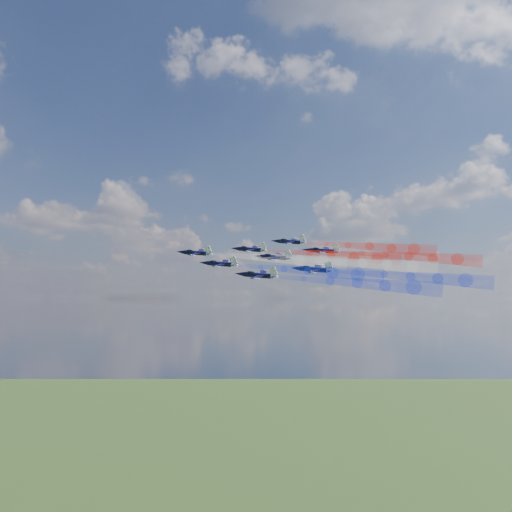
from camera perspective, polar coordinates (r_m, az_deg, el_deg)
jet_lead at (r=163.95m, az=-5.63°, el=0.29°), size 13.40×13.85×5.92m
trail_lead at (r=156.56m, az=1.96°, el=-0.24°), size 23.90×31.73×7.42m
jet_inner_left at (r=152.93m, az=-3.37°, el=-0.74°), size 13.40×13.85×5.92m
trail_inner_left at (r=146.54m, az=4.88°, el=-1.36°), size 23.90×31.73×7.42m
jet_inner_right at (r=167.19m, az=-0.54°, el=0.62°), size 13.40×13.85×5.92m
trail_inner_right at (r=161.71m, az=7.06°, el=0.12°), size 23.90×31.73×7.42m
jet_outer_left at (r=138.91m, az=0.20°, el=-1.81°), size 13.40×13.85×5.92m
trail_outer_left at (r=134.09m, az=9.43°, el=-2.51°), size 23.90×31.73×7.42m
jet_center_third at (r=156.37m, az=1.74°, el=-0.12°), size 13.40×13.85×5.92m
trail_center_third at (r=151.90m, az=9.93°, el=-0.68°), size 23.90×31.73×7.42m
jet_outer_right at (r=174.24m, az=3.19°, el=1.33°), size 13.40×13.85×5.92m
trail_outer_right at (r=170.13m, az=10.55°, el=0.87°), size 23.90×31.73×7.42m
jet_rear_left at (r=146.51m, az=5.42°, el=-1.26°), size 13.40×13.85×5.92m
trail_rear_left at (r=143.61m, az=14.23°, el=-1.88°), size 23.90×31.73×7.42m
jet_rear_right at (r=164.47m, az=6.24°, el=0.49°), size 13.40×13.85×5.92m
trail_rear_right at (r=161.66m, az=14.08°, el=-0.03°), size 23.90×31.73×7.42m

